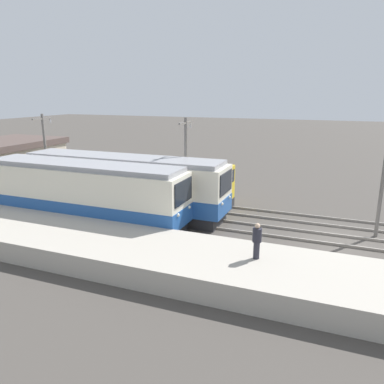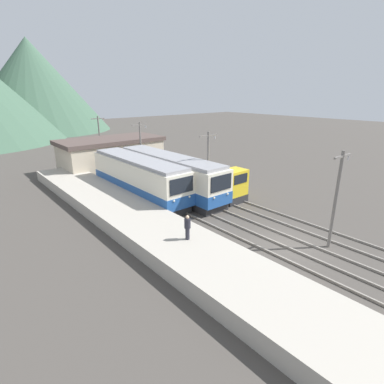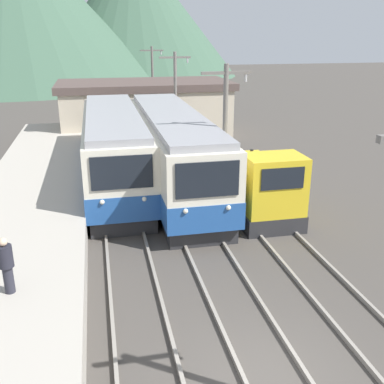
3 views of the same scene
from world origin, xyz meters
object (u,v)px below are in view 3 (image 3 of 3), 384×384
(commuter_train_left, at_px, (114,152))
(catenary_mast_distant, at_px, (153,80))
(catenary_mast_far, at_px, (176,98))
(commuter_train_center, at_px, (173,154))
(person_on_platform, at_px, (6,263))
(shunting_locomotive, at_px, (259,188))
(catenary_mast_mid, at_px, (225,136))

(commuter_train_left, bearing_deg, catenary_mast_distant, 76.62)
(catenary_mast_far, bearing_deg, commuter_train_center, -101.22)
(catenary_mast_distant, height_order, person_on_platform, catenary_mast_distant)
(shunting_locomotive, bearing_deg, catenary_mast_far, 97.23)
(commuter_train_center, bearing_deg, commuter_train_left, 160.52)
(commuter_train_left, bearing_deg, shunting_locomotive, -41.53)
(catenary_mast_mid, height_order, catenary_mast_distant, same)
(person_on_platform, bearing_deg, shunting_locomotive, 33.85)
(commuter_train_center, bearing_deg, shunting_locomotive, -54.11)
(commuter_train_left, relative_size, catenary_mast_mid, 2.09)
(commuter_train_center, relative_size, catenary_mast_distant, 2.26)
(commuter_train_center, relative_size, catenary_mast_far, 2.26)
(commuter_train_center, relative_size, person_on_platform, 9.14)
(catenary_mast_far, xyz_separation_m, person_on_platform, (-7.58, -17.84, -1.58))
(commuter_train_center, bearing_deg, catenary_mast_far, 78.78)
(catenary_mast_mid, xyz_separation_m, catenary_mast_distant, (0.00, 22.99, 0.00))
(catenary_mast_far, bearing_deg, catenary_mast_mid, -90.00)
(commuter_train_center, xyz_separation_m, catenary_mast_mid, (1.51, -3.89, 1.69))
(catenary_mast_mid, xyz_separation_m, person_on_platform, (-7.58, -6.35, -1.58))
(shunting_locomotive, distance_m, person_on_platform, 10.94)
(commuter_train_center, bearing_deg, catenary_mast_distant, 85.48)
(commuter_train_left, distance_m, catenary_mast_distant, 18.69)
(commuter_train_center, xyz_separation_m, person_on_platform, (-6.07, -10.23, 0.10))
(commuter_train_center, xyz_separation_m, shunting_locomotive, (3.00, -4.15, -0.57))
(catenary_mast_far, relative_size, person_on_platform, 4.05)
(catenary_mast_mid, height_order, person_on_platform, catenary_mast_mid)
(catenary_mast_mid, distance_m, person_on_platform, 10.01)
(catenary_mast_distant, bearing_deg, person_on_platform, -104.49)
(catenary_mast_far, bearing_deg, commuter_train_left, -123.07)
(commuter_train_left, height_order, catenary_mast_mid, catenary_mast_mid)
(catenary_mast_mid, relative_size, catenary_mast_distant, 1.00)
(commuter_train_left, distance_m, catenary_mast_mid, 6.73)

